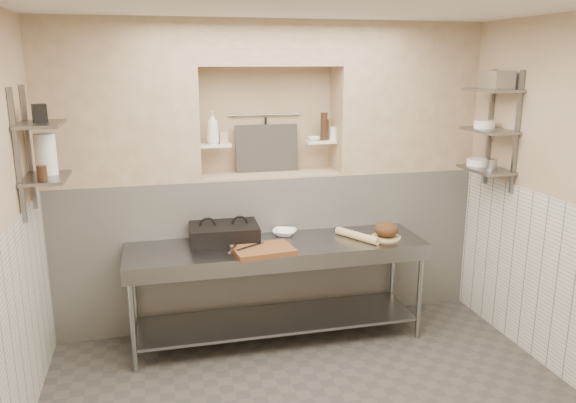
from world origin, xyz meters
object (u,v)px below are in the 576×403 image
object	(u,v)px
cutting_board	(263,250)
bread_loaf	(386,229)
panini_press	(224,233)
mixing_bowl	(285,232)
jug_left	(46,154)
prep_table	(278,272)
bowl_alcove	(314,139)
rolling_pin	(357,236)
bottle_soap	(213,128)

from	to	relation	value
cutting_board	bread_loaf	xyz separation A→B (m)	(1.15, 0.12, 0.06)
panini_press	mixing_bowl	distance (m)	0.57
bread_loaf	jug_left	distance (m)	2.88
prep_table	bread_loaf	xyz separation A→B (m)	(0.99, -0.06, 0.34)
prep_table	mixing_bowl	world-z (taller)	mixing_bowl
panini_press	bread_loaf	bearing A→B (deg)	-6.54
panini_press	bowl_alcove	size ratio (longest dim) A/B	5.06
bowl_alcove	jug_left	xyz separation A→B (m)	(-2.27, -0.61, 0.03)
panini_press	jug_left	distance (m)	1.57
mixing_bowl	cutting_board	bearing A→B (deg)	-123.84
rolling_pin	bread_loaf	world-z (taller)	bread_loaf
prep_table	mixing_bowl	size ratio (longest dim) A/B	11.96
bottle_soap	prep_table	bearing A→B (deg)	-50.12
panini_press	bread_loaf	world-z (taller)	panini_press
panini_press	prep_table	bearing A→B (deg)	-18.04
panini_press	bowl_alcove	world-z (taller)	bowl_alcove
mixing_bowl	panini_press	bearing A→B (deg)	-172.72
cutting_board	rolling_pin	bearing A→B (deg)	9.51
rolling_pin	bottle_soap	distance (m)	1.62
bread_loaf	prep_table	bearing A→B (deg)	176.45
jug_left	bottle_soap	bearing A→B (deg)	24.72
mixing_bowl	bottle_soap	bearing A→B (deg)	151.13
cutting_board	rolling_pin	size ratio (longest dim) A/B	1.06
prep_table	mixing_bowl	bearing A→B (deg)	63.04
cutting_board	jug_left	bearing A→B (deg)	175.06
rolling_pin	jug_left	world-z (taller)	jug_left
cutting_board	bread_loaf	distance (m)	1.16
mixing_bowl	rolling_pin	distance (m)	0.66
rolling_pin	bowl_alcove	xyz separation A→B (m)	(-0.24, 0.60, 0.80)
bowl_alcove	prep_table	bearing A→B (deg)	-130.61
jug_left	mixing_bowl	bearing A→B (deg)	8.42
bottle_soap	cutting_board	bearing A→B (deg)	-67.74
prep_table	mixing_bowl	distance (m)	0.39
rolling_pin	prep_table	bearing A→B (deg)	176.95
mixing_bowl	bread_loaf	world-z (taller)	bread_loaf
bowl_alcove	jug_left	distance (m)	2.35
mixing_bowl	rolling_pin	bearing A→B (deg)	-24.63
bottle_soap	jug_left	bearing A→B (deg)	-155.28
mixing_bowl	bowl_alcove	bearing A→B (deg)	42.05
prep_table	bread_loaf	bearing A→B (deg)	-3.55
panini_press	bread_loaf	xyz separation A→B (m)	(1.43, -0.23, 0.00)
cutting_board	bottle_soap	world-z (taller)	bottle_soap
bottle_soap	jug_left	xyz separation A→B (m)	(-1.32, -0.61, -0.10)
cutting_board	bowl_alcove	size ratio (longest dim) A/B	4.06
bottle_soap	jug_left	world-z (taller)	bottle_soap
bread_loaf	bowl_alcove	world-z (taller)	bowl_alcove
bread_loaf	jug_left	world-z (taller)	jug_left
prep_table	jug_left	size ratio (longest dim) A/B	8.48
mixing_bowl	bottle_soap	xyz separation A→B (m)	(-0.59, 0.32, 0.94)
panini_press	bread_loaf	distance (m)	1.45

